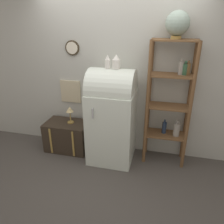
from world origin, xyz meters
name	(u,v)px	position (x,y,z in m)	size (l,w,h in m)	color
ground_plane	(109,164)	(0.00, 0.00, 0.00)	(12.00, 12.00, 0.00)	#4C4742
wall_back	(117,73)	(0.00, 0.57, 1.35)	(7.00, 0.09, 2.70)	#B7B7AD
refrigerator	(112,115)	(0.00, 0.22, 0.78)	(0.69, 0.70, 1.49)	silver
suitcase_trunk	(68,136)	(-0.81, 0.28, 0.25)	(0.73, 0.47, 0.51)	#33281E
shelf_unit	(170,100)	(0.85, 0.36, 1.05)	(0.64, 0.34, 1.89)	brown
globe	(178,23)	(0.83, 0.38, 2.08)	(0.31, 0.31, 0.35)	#AD8942
vase_left	(108,62)	(-0.06, 0.21, 1.58)	(0.07, 0.07, 0.19)	white
vase_center	(116,62)	(0.06, 0.22, 1.58)	(0.11, 0.11, 0.20)	white
desk_lamp	(70,111)	(-0.74, 0.31, 0.72)	(0.12, 0.12, 0.29)	#AD8942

